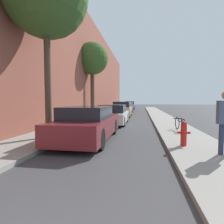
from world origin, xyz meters
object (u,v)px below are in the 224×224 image
Objects in this scene: parked_car_grey at (130,105)px; parked_car_white at (113,115)px; parked_car_navy at (128,106)px; parked_car_maroon at (88,124)px; fire_hydrant at (184,133)px; parked_car_red at (125,108)px; parked_car_champagne at (122,110)px; street_tree_far at (92,59)px; bicycle at (180,124)px.

parked_car_white is at bearing -89.48° from parked_car_grey.
parked_car_white is 16.06m from parked_car_navy.
parked_car_navy is at bearing 90.82° from parked_car_white.
parked_car_maroon is 5.84× the size of fire_hydrant.
parked_car_champagne is at bearing -87.38° from parked_car_red.
parked_car_white is at bearing -58.34° from street_tree_far.
parked_car_red is 1.02× the size of parked_car_navy.
parked_car_champagne is 5.12m from parked_car_red.
street_tree_far is at bearing 123.97° from bicycle.
parked_car_navy is at bearing 89.97° from parked_car_red.
street_tree_far reaches higher than parked_car_maroon.
bicycle is (6.31, -7.11, -4.86)m from street_tree_far.
bicycle is (3.93, -24.29, -0.25)m from parked_car_grey.
parked_car_maroon is 26.58m from parked_car_grey.
parked_car_champagne is 2.80× the size of bicycle.
bicycle is at bearing -73.94° from parked_car_red.
parked_car_navy is at bearing -90.38° from parked_car_grey.
parked_car_champagne is at bearing 105.64° from bicycle.
parked_car_red is at bearing 101.54° from fire_hydrant.
parked_car_maroon is 4.57m from bicycle.
parked_car_white is at bearing -90.02° from parked_car_champagne.
parked_car_champagne is 0.90× the size of parked_car_red.
parked_car_grey is (0.01, 26.58, 0.03)m from parked_car_maroon.
parked_car_white is 6.89m from fire_hydrant.
parked_car_red is 1.06× the size of parked_car_grey.
parked_car_red is at bearing -90.03° from parked_car_navy.
parked_car_maroon reaches higher than fire_hydrant.
parked_car_champagne reaches higher than parked_car_navy.
parked_car_white is 5.76m from parked_car_champagne.
fire_hydrant is at bearing -74.76° from parked_car_champagne.
parked_car_champagne is 15.60m from parked_car_grey.
parked_car_champagne is 0.96× the size of parked_car_grey.
parked_car_champagne reaches higher than parked_car_grey.
parked_car_red is at bearing 90.10° from parked_car_maroon.
parked_car_navy is 3.03× the size of bicycle.
parked_car_grey reaches higher than parked_car_white.
parked_car_champagne is 5.22× the size of fire_hydrant.
parked_car_navy is 19.41m from bicycle.
parked_car_maroon is 1.07× the size of parked_car_grey.
parked_car_grey reaches higher than parked_car_maroon.
fire_hydrant is at bearing -82.89° from parked_car_grey.
parked_car_red is 10.49m from parked_car_grey.
parked_car_navy is 0.67× the size of street_tree_far.
parked_car_champagne is at bearing 105.24° from fire_hydrant.
parked_car_grey is (-0.20, 15.60, -0.00)m from parked_car_champagne.
parked_car_red reaches higher than parked_car_white.
bicycle is (3.74, -2.94, -0.18)m from parked_car_white.
bicycle is at bearing 30.15° from parked_car_maroon.
parked_car_maroon is at bearing -92.22° from parked_car_white.
parked_car_red is (-0.03, 16.09, 0.03)m from parked_car_maroon.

